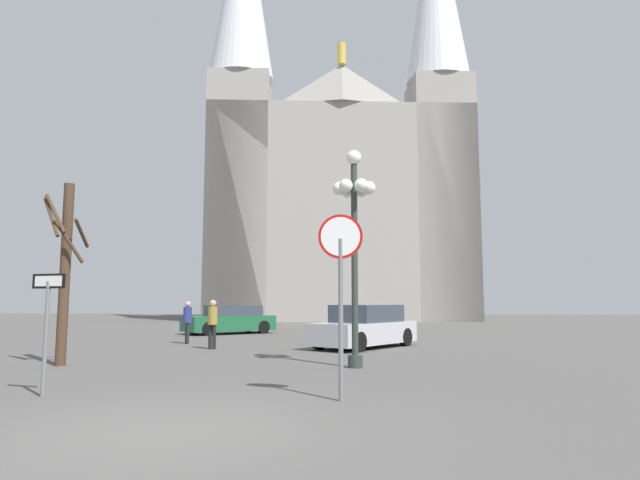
% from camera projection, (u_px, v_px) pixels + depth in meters
% --- Properties ---
extents(ground_plane, '(120.00, 120.00, 0.00)m').
position_uv_depth(ground_plane, '(163.00, 432.00, 6.66)').
color(ground_plane, '#514F4C').
extents(cathedral, '(23.26, 15.20, 38.66)m').
position_uv_depth(cathedral, '(339.00, 180.00, 47.58)').
color(cathedral, gray).
rests_on(cathedral, ground).
extents(stop_sign, '(0.75, 0.08, 3.05)m').
position_uv_depth(stop_sign, '(341.00, 270.00, 8.95)').
color(stop_sign, slate).
rests_on(stop_sign, ground).
extents(one_way_arrow_sign, '(0.69, 0.19, 2.07)m').
position_uv_depth(one_way_arrow_sign, '(47.00, 316.00, 9.24)').
color(one_way_arrow_sign, slate).
rests_on(one_way_arrow_sign, ground).
extents(street_lamp, '(1.09, 0.99, 5.40)m').
position_uv_depth(street_lamp, '(354.00, 220.00, 13.48)').
color(street_lamp, '#2D3833').
rests_on(street_lamp, ground).
extents(bare_tree, '(1.18, 1.07, 4.62)m').
position_uv_depth(bare_tree, '(65.00, 268.00, 13.72)').
color(bare_tree, '#473323').
rests_on(bare_tree, ground).
extents(parked_car_near_green, '(4.48, 4.27, 1.39)m').
position_uv_depth(parked_car_near_green, '(230.00, 320.00, 26.76)').
color(parked_car_near_green, '#1E5B38').
rests_on(parked_car_near_green, ground).
extents(parked_car_far_silver, '(3.84, 4.67, 1.47)m').
position_uv_depth(parked_car_far_silver, '(365.00, 327.00, 18.83)').
color(parked_car_far_silver, '#B7B7BC').
rests_on(parked_car_far_silver, ground).
extents(pedestrian_walking, '(0.32, 0.32, 1.60)m').
position_uv_depth(pedestrian_walking, '(187.00, 318.00, 20.49)').
color(pedestrian_walking, black).
rests_on(pedestrian_walking, ground).
extents(pedestrian_standing, '(0.32, 0.32, 1.64)m').
position_uv_depth(pedestrian_standing, '(213.00, 319.00, 18.20)').
color(pedestrian_standing, black).
rests_on(pedestrian_standing, ground).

